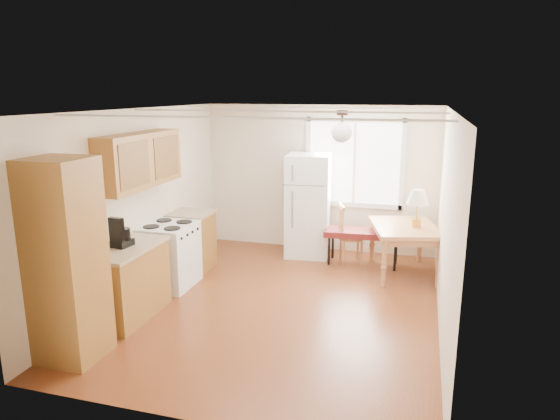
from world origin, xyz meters
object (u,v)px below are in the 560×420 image
at_px(bench, 363,234).
at_px(dining_table, 404,232).
at_px(refrigerator, 308,205).
at_px(chair, 346,230).

xyz_separation_m(bench, dining_table, (0.64, -0.25, 0.15)).
distance_m(refrigerator, chair, 0.79).
relative_size(refrigerator, chair, 1.81).
xyz_separation_m(refrigerator, dining_table, (1.60, -0.51, -0.20)).
bearing_deg(bench, chair, 171.86).
bearing_deg(refrigerator, bench, -20.56).
height_order(refrigerator, chair, refrigerator).
height_order(dining_table, chair, chair).
xyz_separation_m(refrigerator, chair, (0.68, -0.24, -0.32)).
bearing_deg(refrigerator, chair, -24.94).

